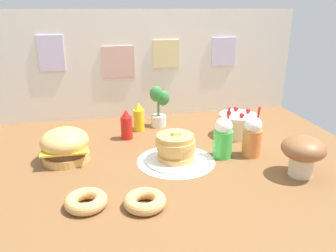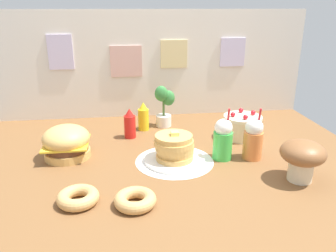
{
  "view_description": "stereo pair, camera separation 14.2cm",
  "coord_description": "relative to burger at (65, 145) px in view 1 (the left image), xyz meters",
  "views": [
    {
      "loc": [
        -0.35,
        -1.68,
        0.84
      ],
      "look_at": [
        0.03,
        0.12,
        0.18
      ],
      "focal_mm": 35.75,
      "sensor_mm": 36.0,
      "label": 1
    },
    {
      "loc": [
        -0.21,
        -1.7,
        0.84
      ],
      "look_at": [
        0.03,
        0.12,
        0.18
      ],
      "focal_mm": 35.75,
      "sensor_mm": 36.0,
      "label": 2
    }
  ],
  "objects": [
    {
      "name": "cream_soda_cup",
      "position": [
        0.89,
        -0.14,
        0.03
      ],
      "size": [
        0.11,
        0.11,
        0.3
      ],
      "color": "green",
      "rests_on": "ground_plane"
    },
    {
      "name": "layer_cake",
      "position": [
        1.12,
        0.16,
        -0.01
      ],
      "size": [
        0.25,
        0.25,
        0.18
      ],
      "color": "beige",
      "rests_on": "ground_plane"
    },
    {
      "name": "ketchup_bottle",
      "position": [
        0.37,
        0.26,
        0.0
      ],
      "size": [
        0.08,
        0.08,
        0.2
      ],
      "color": "red",
      "rests_on": "ground_plane"
    },
    {
      "name": "doily_mat",
      "position": [
        0.61,
        -0.14,
        -0.09
      ],
      "size": [
        0.45,
        0.45,
        0.0
      ],
      "primitive_type": "cylinder",
      "color": "white",
      "rests_on": "ground_plane"
    },
    {
      "name": "back_wall",
      "position": [
        0.56,
        0.74,
        0.32
      ],
      "size": [
        2.43,
        0.04,
        0.82
      ],
      "color": "silver",
      "rests_on": "ground_plane"
    },
    {
      "name": "donut_chocolate",
      "position": [
        0.37,
        -0.56,
        -0.06
      ],
      "size": [
        0.19,
        0.19,
        0.06
      ],
      "color": "tan",
      "rests_on": "ground_plane"
    },
    {
      "name": "pancake_stack",
      "position": [
        0.61,
        -0.14,
        -0.02
      ],
      "size": [
        0.35,
        0.35,
        0.18
      ],
      "color": "white",
      "rests_on": "doily_mat"
    },
    {
      "name": "ground_plane",
      "position": [
        0.56,
        -0.15,
        -0.1
      ],
      "size": [
        2.43,
        1.8,
        0.02
      ],
      "primitive_type": "cube",
      "color": "brown"
    },
    {
      "name": "burger",
      "position": [
        0.0,
        0.0,
        0.0
      ],
      "size": [
        0.27,
        0.27,
        0.19
      ],
      "color": "#DBA859",
      "rests_on": "ground_plane"
    },
    {
      "name": "potted_plant",
      "position": [
        0.62,
        0.46,
        0.07
      ],
      "size": [
        0.15,
        0.12,
        0.31
      ],
      "color": "white",
      "rests_on": "ground_plane"
    },
    {
      "name": "mustard_bottle",
      "position": [
        0.47,
        0.4,
        0.0
      ],
      "size": [
        0.08,
        0.08,
        0.2
      ],
      "color": "yellow",
      "rests_on": "ground_plane"
    },
    {
      "name": "donut_pink_glaze",
      "position": [
        0.12,
        -0.51,
        -0.06
      ],
      "size": [
        0.19,
        0.19,
        0.06
      ],
      "color": "tan",
      "rests_on": "ground_plane"
    },
    {
      "name": "mushroom_stool",
      "position": [
        1.21,
        -0.44,
        0.04
      ],
      "size": [
        0.22,
        0.22,
        0.21
      ],
      "color": "beige",
      "rests_on": "ground_plane"
    },
    {
      "name": "orange_float_cup",
      "position": [
        1.07,
        -0.16,
        0.03
      ],
      "size": [
        0.11,
        0.11,
        0.3
      ],
      "color": "orange",
      "rests_on": "ground_plane"
    }
  ]
}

